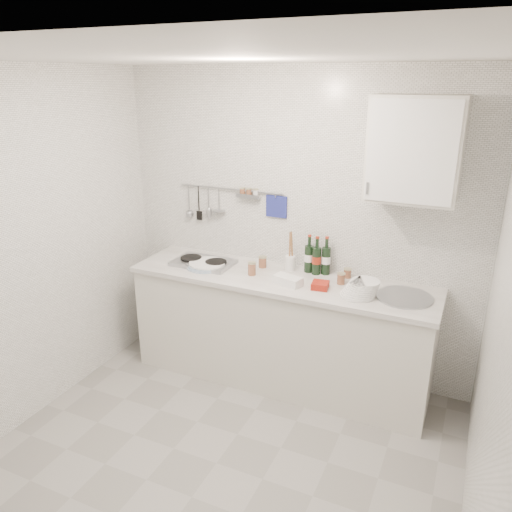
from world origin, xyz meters
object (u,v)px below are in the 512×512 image
(plate_stack_sink, at_px, (361,289))
(wine_bottles, at_px, (317,255))
(utensil_crock, at_px, (290,261))
(wall_cabinet, at_px, (415,149))
(plate_stack_hob, at_px, (206,265))

(plate_stack_sink, distance_m, wine_bottles, 0.53)
(wine_bottles, bearing_deg, utensil_crock, -172.40)
(wine_bottles, height_order, utensil_crock, utensil_crock)
(wall_cabinet, xyz_separation_m, plate_stack_sink, (-0.24, -0.21, -0.97))
(wall_cabinet, xyz_separation_m, wine_bottles, (-0.67, 0.08, -0.87))
(wall_cabinet, relative_size, plate_stack_sink, 2.54)
(plate_stack_hob, distance_m, plate_stack_sink, 1.30)
(wall_cabinet, relative_size, wine_bottles, 2.26)
(plate_stack_hob, distance_m, utensil_crock, 0.70)
(utensil_crock, bearing_deg, plate_stack_sink, -22.11)
(plate_stack_hob, bearing_deg, utensil_crock, 18.61)
(wine_bottles, bearing_deg, wall_cabinet, -6.83)
(wall_cabinet, bearing_deg, wine_bottles, 173.17)
(wall_cabinet, xyz_separation_m, plate_stack_hob, (-1.54, -0.17, -1.01))
(plate_stack_hob, distance_m, wine_bottles, 0.92)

